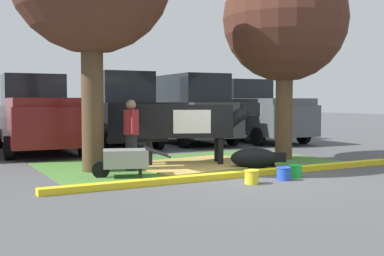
{
  "coord_description": "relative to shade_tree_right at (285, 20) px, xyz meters",
  "views": [
    {
      "loc": [
        -5.62,
        -8.14,
        1.59
      ],
      "look_at": [
        0.13,
        2.38,
        0.9
      ],
      "focal_mm": 45.0,
      "sensor_mm": 36.0,
      "label": 1
    }
  ],
  "objects": [
    {
      "name": "bucket_blue",
      "position": [
        -2.16,
        -2.64,
        -3.56
      ],
      "size": [
        0.3,
        0.3,
        0.26
      ],
      "color": "blue",
      "rests_on": "ground"
    },
    {
      "name": "wheelbarrow",
      "position": [
        -4.84,
        -0.83,
        -3.32
      ],
      "size": [
        1.61,
        0.94,
        0.63
      ],
      "color": "gray",
      "rests_on": "ground"
    },
    {
      "name": "pickup_truck_maroon",
      "position": [
        -5.41,
        5.25,
        -2.59
      ],
      "size": [
        2.42,
        5.49,
        2.42
      ],
      "color": "maroon",
      "rests_on": "ground"
    },
    {
      "name": "calf_lying",
      "position": [
        -1.66,
        -1.0,
        -3.46
      ],
      "size": [
        1.31,
        0.9,
        0.48
      ],
      "color": "black",
      "rests_on": "ground"
    },
    {
      "name": "hay_bedding",
      "position": [
        -2.58,
        0.11,
        -3.68
      ],
      "size": [
        3.49,
        2.81,
        0.04
      ],
      "primitive_type": "cube",
      "rotation": [
        0.0,
        0.0,
        0.14
      ],
      "color": "tan",
      "rests_on": "ground"
    },
    {
      "name": "cow_holstein",
      "position": [
        -2.76,
        0.27,
        -2.63
      ],
      "size": [
        3.01,
        1.56,
        1.52
      ],
      "color": "black",
      "rests_on": "ground"
    },
    {
      "name": "person_handler",
      "position": [
        -4.36,
        0.0,
        -2.84
      ],
      "size": [
        0.34,
        0.52,
        1.6
      ],
      "color": "black",
      "rests_on": "ground"
    },
    {
      "name": "pickup_truck_black",
      "position": [
        2.81,
        5.28,
        -2.59
      ],
      "size": [
        2.42,
        5.49,
        2.42
      ],
      "color": "#4C5156",
      "rests_on": "ground"
    },
    {
      "name": "suv_black",
      "position": [
        -2.7,
        5.61,
        -2.43
      ],
      "size": [
        2.3,
        4.69,
        2.52
      ],
      "color": "black",
      "rests_on": "ground"
    },
    {
      "name": "grass_island",
      "position": [
        -2.58,
        0.34,
        -3.69
      ],
      "size": [
        7.23,
        4.19,
        0.02
      ],
      "primitive_type": "cube",
      "color": "#477A33",
      "rests_on": "ground"
    },
    {
      "name": "bucket_yellow",
      "position": [
        -2.98,
        -2.68,
        -3.56
      ],
      "size": [
        0.29,
        0.29,
        0.27
      ],
      "color": "yellow",
      "rests_on": "ground"
    },
    {
      "name": "suv_dark_grey",
      "position": [
        0.11,
        5.49,
        -2.43
      ],
      "size": [
        2.3,
        4.69,
        2.52
      ],
      "color": "#3D3D42",
      "rests_on": "ground"
    },
    {
      "name": "bucket_green",
      "position": [
        -1.72,
        -2.46,
        -3.57
      ],
      "size": [
        0.3,
        0.3,
        0.26
      ],
      "color": "green",
      "rests_on": "ground"
    },
    {
      "name": "curb_yellow",
      "position": [
        -2.58,
        -1.91,
        -3.64
      ],
      "size": [
        8.43,
        0.24,
        0.12
      ],
      "primitive_type": "cube",
      "color": "yellow",
      "rests_on": "ground"
    },
    {
      "name": "shade_tree_right",
      "position": [
        0.0,
        0.0,
        0.0
      ],
      "size": [
        3.29,
        3.29,
        5.38
      ],
      "color": "brown",
      "rests_on": "ground"
    },
    {
      "name": "ground_plane",
      "position": [
        -2.72,
        -1.97,
        -3.7
      ],
      "size": [
        80.0,
        80.0,
        0.0
      ],
      "primitive_type": "plane",
      "color": "#4C4C4F"
    }
  ]
}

